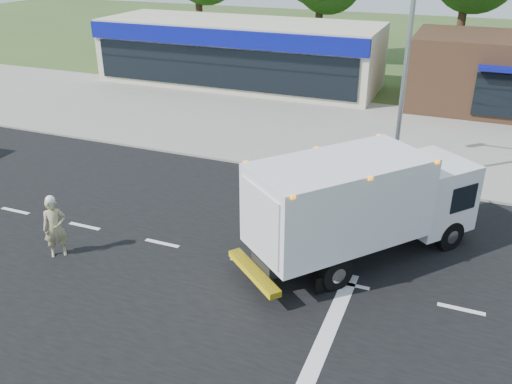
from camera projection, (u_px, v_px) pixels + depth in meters
ground at (249, 263)px, 16.17m from camera, size 120.00×120.00×0.00m
road_asphalt at (249, 263)px, 16.17m from camera, size 60.00×14.00×0.02m
sidewalk at (323, 164)px, 23.02m from camera, size 60.00×2.40×0.12m
parking_apron at (353, 125)px, 27.90m from camera, size 60.00×9.00×0.02m
lane_markings at (276, 298)px, 14.57m from camera, size 55.20×7.00×0.01m
ems_box_truck at (361, 201)px, 15.66m from camera, size 6.54×7.20×3.31m
emergency_worker at (55, 227)px, 16.16m from camera, size 0.82×0.81×2.01m
retail_strip_mall at (239, 53)px, 35.06m from camera, size 18.00×6.20×4.00m
brown_storefront at (506, 74)px, 29.71m from camera, size 10.00×6.70×4.00m
traffic_signal_pole at (389, 55)px, 19.64m from camera, size 3.51×0.25×8.00m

